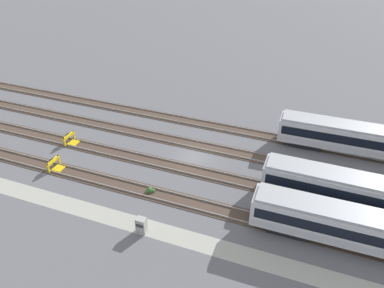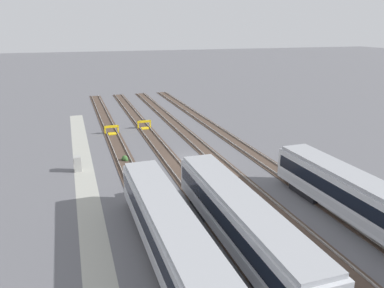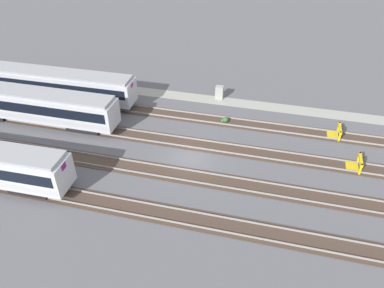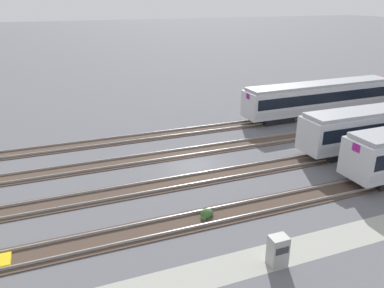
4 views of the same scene
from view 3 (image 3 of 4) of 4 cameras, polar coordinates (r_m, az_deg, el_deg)
The scene contains 12 objects.
ground_plane at distance 35.48m, azimuth -0.28°, elevation -2.32°, with size 400.00×400.00×0.00m, color #5B5B60.
service_walkway at distance 45.13m, azimuth 3.47°, elevation 6.69°, with size 54.00×2.00×0.01m, color #9E9E93.
rail_track_nearest at distance 41.36m, azimuth 2.27°, elevation 3.86°, with size 90.00×2.23×0.21m.
rail_track_near_inner at distance 37.36m, azimuth 0.66°, elevation -0.01°, with size 90.00×2.24×0.21m.
rail_track_middle at distance 33.61m, azimuth -1.32°, elevation -4.77°, with size 90.00×2.24×0.21m.
rail_track_far_inner at distance 30.20m, azimuth -3.82°, elevation -10.65°, with size 90.00×2.23×0.21m.
subway_car_front_row_centre at distance 43.20m, azimuth -22.70°, elevation 5.47°, with size 18.01×2.91×3.70m.
subway_car_front_row_rightmost at distance 46.69m, azimuth -19.47°, elevation 8.50°, with size 18.03×3.05×3.70m.
bumper_stop_nearest_track at distance 41.05m, azimuth 21.16°, elevation 1.71°, with size 1.34×2.00×1.22m.
bumper_stop_near_inner_track at distance 37.31m, azimuth 23.79°, elevation -2.72°, with size 1.36×2.01×1.22m.
electrical_cabinet at distance 45.19m, azimuth 4.20°, elevation 7.85°, with size 0.90×0.73×1.60m.
weed_clump at distance 40.88m, azimuth 5.07°, elevation 3.65°, with size 0.92×0.70×0.64m.
Camera 3 is at (-6.99, 27.04, 21.87)m, focal length 35.00 mm.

